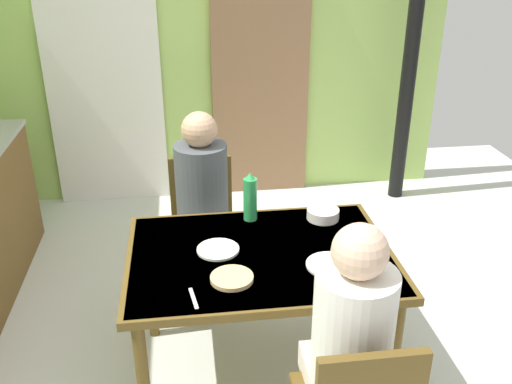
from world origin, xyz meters
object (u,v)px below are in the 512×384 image
chair_far_diner (203,220)px  person_far_diner (202,187)px  serving_bowl_center (323,214)px  water_bottle_green_near (250,198)px  person_near_diner (352,329)px  dining_table (260,267)px

chair_far_diner → person_far_diner: bearing=90.0°
person_far_diner → serving_bowl_center: bearing=149.9°
water_bottle_green_near → serving_bowl_center: water_bottle_green_near is taller
chair_far_diner → person_near_diner: bearing=108.5°
person_near_diner → person_far_diner: 1.41m
chair_far_diner → person_far_diner: size_ratio=1.13×
person_near_diner → serving_bowl_center: 0.98m
water_bottle_green_near → chair_far_diner: bearing=117.9°
person_far_diner → serving_bowl_center: (0.62, -0.36, -0.03)m
chair_far_diner → person_near_diner: size_ratio=1.13×
chair_far_diner → person_near_diner: 1.57m
person_near_diner → water_bottle_green_near: person_near_diner is taller
serving_bowl_center → person_far_diner: bearing=149.9°
dining_table → serving_bowl_center: serving_bowl_center is taller
dining_table → serving_bowl_center: (0.38, 0.30, 0.10)m
dining_table → chair_far_diner: (-0.24, 0.80, -0.15)m
serving_bowl_center → water_bottle_green_near: bearing=173.2°
dining_table → water_bottle_green_near: (-0.00, 0.35, 0.20)m
dining_table → water_bottle_green_near: bearing=90.7°
chair_far_diner → water_bottle_green_near: (0.24, -0.45, 0.35)m
person_near_diner → water_bottle_green_near: size_ratio=2.89×
dining_table → serving_bowl_center: 0.49m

